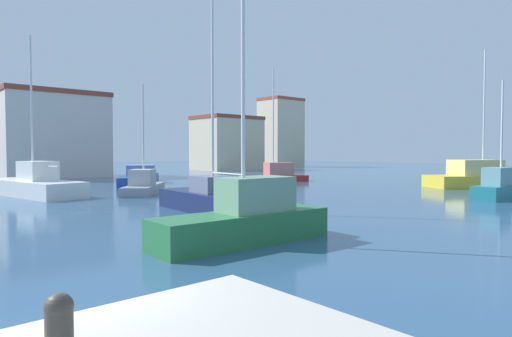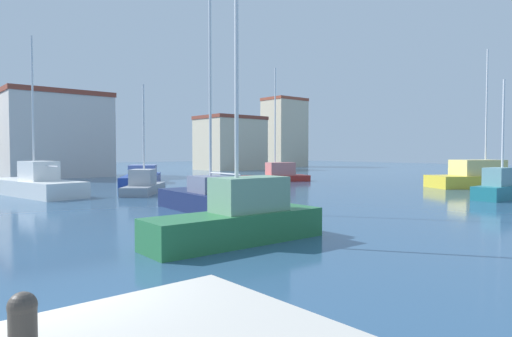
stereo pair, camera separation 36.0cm
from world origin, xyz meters
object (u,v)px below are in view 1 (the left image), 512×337
object	(u,v)px
sailboat_red_center_channel	(275,174)
motorboat_blue_outer_mooring	(140,177)
sailboat_teal_far_right	(500,187)
sailboat_white_inner_mooring	(34,185)
sailboat_green_distant_east	(247,218)
sailboat_navy_behind_lamppost	(213,199)
sailboat_yellow_far_left	(480,177)
sailboat_grey_near_pier	(143,185)
mooring_bollard	(59,321)

from	to	relation	value
sailboat_red_center_channel	motorboat_blue_outer_mooring	bearing A→B (deg)	154.08
motorboat_blue_outer_mooring	sailboat_teal_far_right	bearing A→B (deg)	-67.39
sailboat_white_inner_mooring	sailboat_green_distant_east	xyz separation A→B (m)	(0.92, -19.39, 0.06)
sailboat_navy_behind_lamppost	sailboat_red_center_channel	size ratio (longest dim) A/B	1.12
sailboat_yellow_far_left	sailboat_navy_behind_lamppost	bearing A→B (deg)	174.58
motorboat_blue_outer_mooring	sailboat_navy_behind_lamppost	bearing A→B (deg)	-106.85
sailboat_navy_behind_lamppost	sailboat_yellow_far_left	xyz separation A→B (m)	(23.58, -2.24, 0.18)
sailboat_green_distant_east	sailboat_navy_behind_lamppost	distance (m)	6.91
sailboat_grey_near_pier	sailboat_green_distant_east	world-z (taller)	sailboat_green_distant_east
sailboat_white_inner_mooring	sailboat_red_center_channel	bearing A→B (deg)	-0.77
sailboat_green_distant_east	sailboat_red_center_channel	size ratio (longest dim) A/B	0.75
mooring_bollard	sailboat_teal_far_right	distance (m)	26.93
motorboat_blue_outer_mooring	sailboat_white_inner_mooring	bearing A→B (deg)	-152.55
sailboat_green_distant_east	sailboat_navy_behind_lamppost	bearing A→B (deg)	62.77
mooring_bollard	sailboat_yellow_far_left	size ratio (longest dim) A/B	0.05
mooring_bollard	sailboat_grey_near_pier	size ratio (longest dim) A/B	0.07
sailboat_grey_near_pier	sailboat_teal_far_right	distance (m)	21.69
motorboat_blue_outer_mooring	sailboat_navy_behind_lamppost	distance (m)	19.05
sailboat_teal_far_right	sailboat_green_distant_east	bearing A→B (deg)	179.20
sailboat_grey_near_pier	sailboat_green_distant_east	distance (m)	16.91
sailboat_grey_near_pier	sailboat_navy_behind_lamppost	xyz separation A→B (m)	(-1.67, -10.06, 0.02)
mooring_bollard	sailboat_red_center_channel	bearing A→B (deg)	43.47
mooring_bollard	sailboat_red_center_channel	distance (m)	36.93
sailboat_grey_near_pier	sailboat_yellow_far_left	size ratio (longest dim) A/B	0.68
sailboat_white_inner_mooring	sailboat_green_distant_east	distance (m)	19.41
sailboat_green_distant_east	sailboat_navy_behind_lamppost	xyz separation A→B (m)	(3.16, 6.14, -0.14)
sailboat_navy_behind_lamppost	sailboat_teal_far_right	size ratio (longest dim) A/B	1.69
mooring_bollard	sailboat_yellow_far_left	bearing A→B (deg)	16.67
sailboat_yellow_far_left	sailboat_teal_far_right	bearing A→B (deg)	-151.87
sailboat_green_distant_east	mooring_bollard	bearing A→B (deg)	-139.25
sailboat_green_distant_east	sailboat_teal_far_right	distance (m)	18.94
sailboat_navy_behind_lamppost	sailboat_green_distant_east	bearing A→B (deg)	-117.23
motorboat_blue_outer_mooring	sailboat_navy_behind_lamppost	world-z (taller)	sailboat_navy_behind_lamppost
sailboat_navy_behind_lamppost	sailboat_grey_near_pier	bearing A→B (deg)	80.60
sailboat_green_distant_east	sailboat_red_center_channel	bearing A→B (deg)	44.42
sailboat_grey_near_pier	mooring_bollard	bearing A→B (deg)	-118.32
sailboat_white_inner_mooring	sailboat_red_center_channel	size ratio (longest dim) A/B	0.95
sailboat_green_distant_east	sailboat_red_center_channel	world-z (taller)	sailboat_red_center_channel
motorboat_blue_outer_mooring	sailboat_red_center_channel	world-z (taller)	sailboat_red_center_channel
sailboat_yellow_far_left	sailboat_red_center_channel	world-z (taller)	sailboat_yellow_far_left
sailboat_navy_behind_lamppost	sailboat_teal_far_right	bearing A→B (deg)	-22.09
sailboat_grey_near_pier	motorboat_blue_outer_mooring	distance (m)	9.03
sailboat_green_distant_east	sailboat_yellow_far_left	world-z (taller)	sailboat_yellow_far_left
sailboat_grey_near_pier	sailboat_teal_far_right	bearing A→B (deg)	-49.40
sailboat_white_inner_mooring	sailboat_green_distant_east	world-z (taller)	sailboat_white_inner_mooring
sailboat_white_inner_mooring	mooring_bollard	bearing A→B (deg)	-103.95
mooring_bollard	sailboat_teal_far_right	size ratio (longest dim) A/B	0.07
mooring_bollard	sailboat_grey_near_pier	distance (m)	25.56
motorboat_blue_outer_mooring	sailboat_teal_far_right	xyz separation A→B (m)	(10.26, -24.64, 0.11)
sailboat_red_center_channel	sailboat_yellow_far_left	bearing A→B (deg)	-64.56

